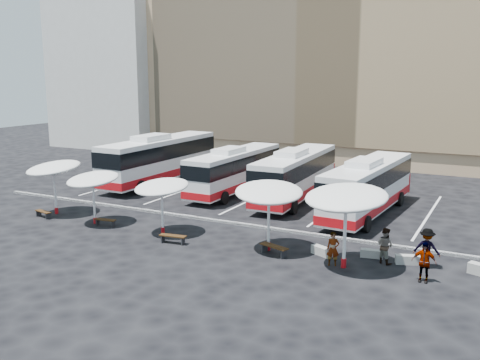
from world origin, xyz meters
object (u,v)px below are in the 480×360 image
at_px(passenger_1, 385,246).
at_px(conc_bench_1, 371,254).
at_px(sunshade_0, 54,168).
at_px(sunshade_3, 269,192).
at_px(wood_bench_3, 274,248).
at_px(sunshade_1, 93,179).
at_px(bus_2, 296,174).
at_px(wood_bench_2, 173,237).
at_px(bus_1, 235,169).
at_px(bus_3, 368,185).
at_px(bus_0, 160,158).
at_px(conc_bench_2, 408,260).
at_px(conc_bench_0, 322,251).
at_px(passenger_0, 333,249).
at_px(wood_bench_1, 105,221).
at_px(sunshade_4, 346,198).
at_px(sunshade_2, 162,187).
at_px(wood_bench_0, 43,213).
at_px(passenger_2, 424,262).
at_px(passenger_3, 427,248).

bearing_deg(passenger_1, conc_bench_1, -11.72).
bearing_deg(sunshade_0, sunshade_3, -1.34).
bearing_deg(wood_bench_3, sunshade_1, 178.61).
distance_m(bus_2, wood_bench_2, 12.71).
distance_m(bus_1, wood_bench_3, 14.57).
relative_size(bus_3, sunshade_0, 2.66).
bearing_deg(bus_0, conc_bench_2, -24.70).
height_order(bus_1, wood_bench_3, bus_1).
xyz_separation_m(sunshade_1, conc_bench_0, (14.07, 0.79, -2.51)).
relative_size(sunshade_3, conc_bench_0, 4.00).
height_order(conc_bench_1, passenger_0, passenger_0).
distance_m(bus_3, wood_bench_2, 13.32).
height_order(wood_bench_1, passenger_0, passenger_0).
bearing_deg(sunshade_1, sunshade_4, -1.47).
relative_size(bus_1, conc_bench_1, 10.39).
bearing_deg(wood_bench_2, sunshade_4, 4.15).
xyz_separation_m(wood_bench_3, conc_bench_2, (6.19, 1.76, -0.16)).
distance_m(conc_bench_1, passenger_1, 1.14).
xyz_separation_m(sunshade_4, conc_bench_0, (-1.47, 1.19, -3.15)).
height_order(sunshade_2, wood_bench_1, sunshade_2).
xyz_separation_m(sunshade_4, passenger_0, (-0.55, 0.06, -2.55)).
bearing_deg(bus_3, bus_2, 167.00).
bearing_deg(wood_bench_0, bus_1, 58.40).
bearing_deg(passenger_2, sunshade_4, 178.42).
distance_m(bus_0, wood_bench_3, 19.95).
distance_m(bus_0, sunshade_2, 14.57).
bearing_deg(passenger_1, wood_bench_1, 28.33).
xyz_separation_m(conc_bench_0, conc_bench_2, (4.06, 0.68, 0.00)).
relative_size(wood_bench_1, passenger_1, 0.78).
height_order(sunshade_4, passenger_3, sunshade_4).
bearing_deg(wood_bench_1, sunshade_3, 2.10).
relative_size(wood_bench_3, passenger_3, 0.87).
relative_size(sunshade_0, passenger_0, 2.74).
bearing_deg(sunshade_2, passenger_3, 4.61).
distance_m(bus_0, bus_3, 17.97).
height_order(bus_3, passenger_2, bus_3).
relative_size(sunshade_1, conc_bench_2, 3.15).
xyz_separation_m(wood_bench_1, conc_bench_2, (17.22, 1.60, -0.10)).
relative_size(passenger_2, passenger_3, 0.94).
relative_size(bus_2, sunshade_2, 3.30).
relative_size(sunshade_4, conc_bench_2, 3.95).
distance_m(sunshade_2, passenger_3, 14.27).
bearing_deg(passenger_0, conc_bench_1, 36.89).
relative_size(bus_3, sunshade_3, 2.58).
xyz_separation_m(conc_bench_1, passenger_2, (2.75, -2.08, 0.70)).
distance_m(wood_bench_1, conc_bench_0, 13.19).
distance_m(wood_bench_1, passenger_0, 14.09).
relative_size(bus_2, passenger_3, 6.24).
height_order(sunshade_4, conc_bench_0, sunshade_4).
bearing_deg(conc_bench_0, sunshade_4, -38.90).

